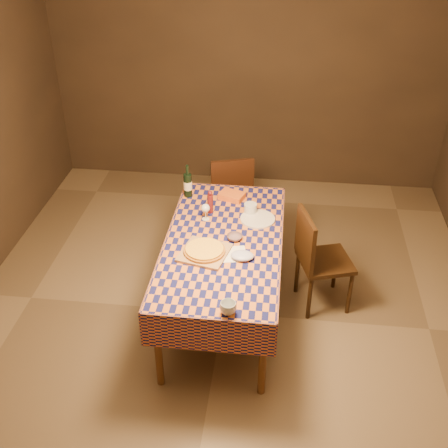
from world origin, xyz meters
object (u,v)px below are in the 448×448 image
object	(u,v)px
bowl	(235,237)
wine_bottle	(188,185)
chair_far	(230,191)
chair_right	(317,256)
cutting_board	(205,253)
white_plate	(258,219)
pizza	(204,250)
dining_table	(223,249)

from	to	relation	value
bowl	wine_bottle	distance (m)	0.82
chair_far	chair_right	world-z (taller)	same
cutting_board	white_plate	xyz separation A→B (m)	(0.38, 0.54, -0.00)
bowl	white_plate	xyz separation A→B (m)	(0.17, 0.31, -0.01)
bowl	chair_right	bearing A→B (deg)	16.06
pizza	chair_right	distance (m)	1.03
cutting_board	bowl	size ratio (longest dim) A/B	2.80
white_plate	bowl	bearing A→B (deg)	-117.82
cutting_board	bowl	world-z (taller)	bowl
dining_table	cutting_board	bearing A→B (deg)	-122.88
bowl	chair_far	world-z (taller)	chair_far
chair_far	chair_right	distance (m)	1.31
cutting_board	chair_right	size ratio (longest dim) A/B	0.38
wine_bottle	chair_right	world-z (taller)	wine_bottle
dining_table	pizza	world-z (taller)	pizza
dining_table	wine_bottle	xyz separation A→B (m)	(-0.40, 0.68, 0.19)
pizza	chair_right	xyz separation A→B (m)	(0.90, 0.42, -0.28)
dining_table	chair_right	distance (m)	0.82
pizza	white_plate	world-z (taller)	pizza
dining_table	pizza	xyz separation A→B (m)	(-0.12, -0.19, 0.11)
pizza	white_plate	bearing A→B (deg)	54.85
dining_table	wine_bottle	size ratio (longest dim) A/B	5.99
cutting_board	chair_far	distance (m)	1.45
chair_right	bowl	bearing A→B (deg)	-163.94
bowl	wine_bottle	world-z (taller)	wine_bottle
pizza	chair_far	distance (m)	1.45
chair_far	chair_right	xyz separation A→B (m)	(0.85, -1.00, 0.00)
cutting_board	white_plate	bearing A→B (deg)	54.85
dining_table	pizza	size ratio (longest dim) A/B	5.60
white_plate	chair_right	distance (m)	0.59
white_plate	dining_table	bearing A→B (deg)	-126.37
dining_table	chair_far	distance (m)	1.24
wine_bottle	white_plate	size ratio (longest dim) A/B	1.04
cutting_board	white_plate	distance (m)	0.66
pizza	chair_right	size ratio (longest dim) A/B	0.35
pizza	wine_bottle	world-z (taller)	wine_bottle
pizza	chair_right	bearing A→B (deg)	25.11
dining_table	white_plate	distance (m)	0.44
cutting_board	bowl	distance (m)	0.31
wine_bottle	chair_far	size ratio (longest dim) A/B	0.33
dining_table	white_plate	xyz separation A→B (m)	(0.25, 0.34, 0.08)
cutting_board	bowl	bearing A→B (deg)	46.41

